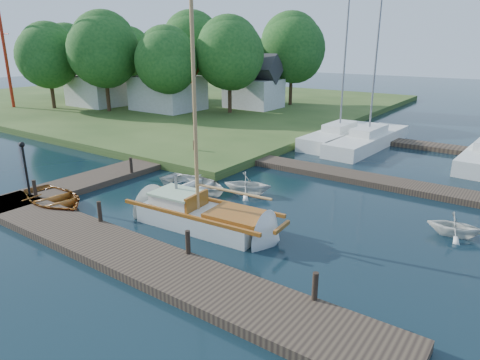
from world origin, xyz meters
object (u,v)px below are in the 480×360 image
Objects in this scene: mooring_post_2 at (188,242)px; lamp_post at (25,161)px; tree_2 at (167,61)px; mooring_post_1 at (100,211)px; marina_boat_0 at (339,135)px; house_c at (254,86)px; tree_6 at (67,53)px; house_a at (168,84)px; mooring_post_3 at (315,286)px; mooring_post_5 at (194,147)px; marina_boat_1 at (368,139)px; tree_0 at (48,56)px; tree_1 at (104,50)px; mooring_post_4 at (131,165)px; mooring_post_0 at (35,189)px; tree_3 at (230,54)px; tender_d at (456,223)px; tender_a at (194,182)px; tree_5 at (129,55)px; sailboat at (206,219)px; tree_7 at (292,48)px; house_b at (98,83)px; dinghy at (53,197)px; tender_b at (248,182)px; tree_4 at (192,46)px.

lamp_post is at bearing 180.00° from mooring_post_2.
mooring_post_2 is 27.64m from tree_2.
marina_boat_0 reaches higher than mooring_post_1.
tree_6 reaches higher than house_c.
mooring_post_1 is 0.13× the size of house_a.
mooring_post_3 is 1.00× the size of mooring_post_5.
marina_boat_1 is 1.27× the size of tree_0.
house_a is at bearing 44.66° from tree_1.
mooring_post_4 is 0.08× the size of marina_boat_1.
mooring_post_0 is 1.00× the size of mooring_post_3.
marina_boat_0 is at bearing -17.15° from tree_3.
tender_d is at bearing -139.30° from marina_boat_0.
mooring_post_3 is 30.98m from tree_2.
tree_6 reaches higher than tender_a.
house_c is (-14.71, 7.97, 2.02)m from marina_boat_1.
tree_0 is at bearing 100.68° from marina_boat_1.
mooring_post_2 is 0.10× the size of tree_5.
house_a is at bearing 133.32° from sailboat.
mooring_post_5 is at bearing 130.36° from mooring_post_2.
marina_boat_1 is 1.34× the size of tree_2.
mooring_post_2 is 34.30m from tree_7.
mooring_post_4 is 0.33× the size of lamp_post.
tender_d is 0.21× the size of tree_1.
marina_boat_0 is at bearing 8.23° from tree_0.
house_b is at bearing 137.17° from mooring_post_0.
dinghy is 28.49m from house_b.
mooring_post_1 is at bearing -73.84° from tree_7.
mooring_post_3 is 9.24m from tender_b.
tree_7 is at bearing 18.43° from tree_5.
mooring_post_4 is 27.09m from tree_7.
tree_4 is at bearing 130.98° from mooring_post_2.
marina_boat_0 reaches higher than house_c.
tree_7 reaches higher than dinghy.
tree_1 is (-4.00, -3.95, 3.13)m from house_a.
tree_5 is (-12.00, 6.00, 0.17)m from tree_2.
mooring_post_2 is at bearing -66.10° from sailboat.
tender_a is 0.38× the size of marina_boat_0.
mooring_post_1 is 0.10× the size of tree_5.
lamp_post reaches higher than mooring_post_1.
tree_2 is 13.42m from tree_5.
house_b reaches higher than tender_a.
house_c is at bearing 90.03° from tree_3.
sailboat is 4.10m from tender_b.
house_c is at bearing 126.53° from mooring_post_3.
tree_4 is at bearing 73.84° from marina_boat_1.
marina_boat_0 is 29.27m from tree_0.
dinghy is at bearing -166.72° from sailboat.
mooring_post_0 is 0.21× the size of tender_a.
tree_4 is at bearing 42.97° from tender_a.
mooring_post_5 is 11.88m from marina_boat_1.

